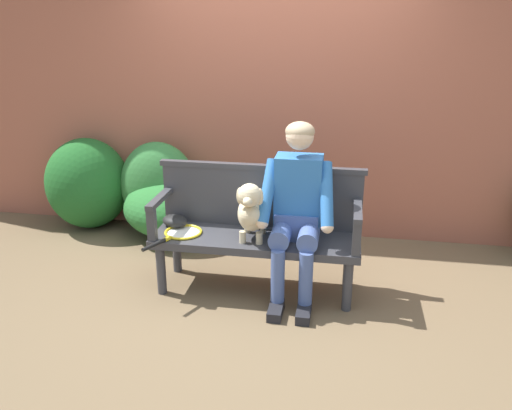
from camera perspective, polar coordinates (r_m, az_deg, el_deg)
name	(u,v)px	position (r m, az deg, el deg)	size (l,w,h in m)	color
ground_plane	(256,289)	(4.16, 0.00, -9.09)	(40.00, 40.00, 0.00)	brown
brick_garden_fence	(281,89)	(5.00, 2.75, 12.51)	(8.00, 0.30, 2.74)	#9E5642
hedge_bush_far_right	(178,206)	(5.10, -8.51, -0.11)	(1.04, 0.99, 0.57)	#286B2D
hedge_bush_far_left	(159,187)	(5.16, -10.51, 1.91)	(0.77, 0.48, 0.90)	#337538
hedge_bush_mid_left	(88,183)	(5.45, -17.86, 2.26)	(0.82, 0.78, 0.90)	#1E5B23
garden_bench	(256,243)	(3.98, 0.00, -4.21)	(1.56, 0.50, 0.45)	#38383D
bench_backrest	(261,195)	(4.07, 0.54, 1.09)	(1.60, 0.06, 0.50)	#38383D
bench_armrest_left_end	(157,209)	(3.99, -10.74, -0.45)	(0.06, 0.50, 0.28)	#38383D
bench_armrest_right_end	(357,222)	(3.75, 10.98, -1.83)	(0.06, 0.50, 0.28)	#38383D
person_seated	(297,205)	(3.81, 4.49, -0.02)	(0.56, 0.65, 1.32)	black
dog_on_bench	(252,210)	(3.80, -0.42, -0.57)	(0.23, 0.48, 0.47)	beige
tennis_racket	(181,233)	(4.03, -8.20, -3.05)	(0.39, 0.57, 0.03)	yellow
baseball_glove	(175,221)	(4.17, -8.81, -1.72)	(0.22, 0.17, 0.09)	black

